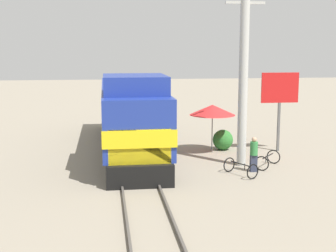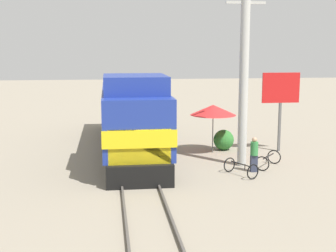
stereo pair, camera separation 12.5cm
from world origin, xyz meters
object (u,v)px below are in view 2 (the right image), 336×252
object	(u,v)px
locomotive	(131,116)
billboard_sign	(281,93)
person_bystander	(254,153)
bicycle_spare	(241,168)
utility_pole	(244,74)
vendor_umbrella	(213,110)
bicycle	(268,160)

from	to	relation	value
locomotive	billboard_sign	size ratio (longest dim) A/B	3.58
billboard_sign	person_bystander	size ratio (longest dim) A/B	2.66
person_bystander	bicycle_spare	distance (m)	1.05
utility_pole	vendor_umbrella	world-z (taller)	utility_pole
billboard_sign	bicycle_spare	size ratio (longest dim) A/B	2.55
locomotive	bicycle	xyz separation A→B (m)	(6.07, -4.38, -1.50)
vendor_umbrella	person_bystander	world-z (taller)	vendor_umbrella
billboard_sign	bicycle_spare	bearing A→B (deg)	-126.95
bicycle	vendor_umbrella	bearing A→B (deg)	158.54
bicycle	bicycle_spare	world-z (taller)	bicycle
billboard_sign	bicycle	size ratio (longest dim) A/B	2.54
locomotive	vendor_umbrella	size ratio (longest dim) A/B	5.91
locomotive	person_bystander	bearing A→B (deg)	-44.47
bicycle_spare	utility_pole	bearing A→B (deg)	45.73
utility_pole	billboard_sign	bearing A→B (deg)	44.21
billboard_sign	bicycle	distance (m)	4.61
utility_pole	billboard_sign	size ratio (longest dim) A/B	2.02
vendor_umbrella	person_bystander	distance (m)	4.40
vendor_umbrella	locomotive	bearing A→B (deg)	166.63
vendor_umbrella	utility_pole	bearing A→B (deg)	-75.53
billboard_sign	vendor_umbrella	bearing A→B (deg)	178.28
billboard_sign	person_bystander	distance (m)	5.26
utility_pole	bicycle	bearing A→B (deg)	-24.72
bicycle_spare	person_bystander	bearing A→B (deg)	8.67
locomotive	vendor_umbrella	xyz separation A→B (m)	(4.22, -1.00, 0.41)
bicycle	bicycle_spare	size ratio (longest dim) A/B	1.00
locomotive	utility_pole	bearing A→B (deg)	-37.95
bicycle_spare	billboard_sign	bearing A→B (deg)	26.21
person_bystander	locomotive	bearing A→B (deg)	135.53
utility_pole	person_bystander	xyz separation A→B (m)	(0.20, -1.20, -3.42)
billboard_sign	person_bystander	bearing A→B (deg)	-123.61
vendor_umbrella	billboard_sign	world-z (taller)	billboard_sign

